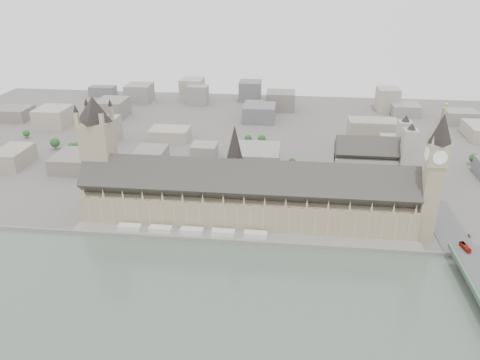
# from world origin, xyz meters

# --- Properties ---
(ground) EXTENTS (900.00, 900.00, 0.00)m
(ground) POSITION_xyz_m (0.00, 0.00, 0.00)
(ground) COLOR #595651
(ground) RESTS_ON ground
(embankment_wall) EXTENTS (600.00, 1.50, 3.00)m
(embankment_wall) POSITION_xyz_m (0.00, -15.00, 1.50)
(embankment_wall) COLOR gray
(embankment_wall) RESTS_ON ground
(river_terrace) EXTENTS (270.00, 15.00, 2.00)m
(river_terrace) POSITION_xyz_m (0.00, -7.50, 1.00)
(river_terrace) COLOR gray
(river_terrace) RESTS_ON ground
(terrace_tents) EXTENTS (118.00, 7.00, 4.00)m
(terrace_tents) POSITION_xyz_m (-40.00, -7.00, 4.00)
(terrace_tents) COLOR silver
(terrace_tents) RESTS_ON river_terrace
(palace_of_westminster) EXTENTS (265.00, 40.73, 55.44)m
(palace_of_westminster) POSITION_xyz_m (0.00, 19.70, 22.71)
(palace_of_westminster) COLOR tan
(palace_of_westminster) RESTS_ON ground
(elizabeth_tower) EXTENTS (17.00, 17.00, 107.50)m
(elizabeth_tower) POSITION_xyz_m (138.00, 8.00, 58.09)
(elizabeth_tower) COLOR tan
(elizabeth_tower) RESTS_ON ground
(victoria_tower) EXTENTS (30.00, 30.00, 100.00)m
(victoria_tower) POSITION_xyz_m (-122.00, 26.00, 55.20)
(victoria_tower) COLOR tan
(victoria_tower) RESTS_ON ground
(central_tower) EXTENTS (13.00, 13.00, 48.00)m
(central_tower) POSITION_xyz_m (-10.00, 26.00, 57.92)
(central_tower) COLOR gray
(central_tower) RESTS_ON ground
(westminster_abbey) EXTENTS (68.00, 36.00, 64.00)m
(westminster_abbey) POSITION_xyz_m (110.92, 95.00, 25.08)
(westminster_abbey) COLOR #9E9A8E
(westminster_abbey) RESTS_ON ground
(city_skyline_inland) EXTENTS (720.00, 360.00, 38.00)m
(city_skyline_inland) POSITION_xyz_m (0.00, 245.00, 19.00)
(city_skyline_inland) COLOR gray
(city_skyline_inland) RESTS_ON ground
(park_trees) EXTENTS (110.00, 30.00, 15.00)m
(park_trees) POSITION_xyz_m (-10.00, 60.00, 7.50)
(park_trees) COLOR #1C4418
(park_trees) RESTS_ON ground
(red_bus_north) EXTENTS (5.13, 12.65, 3.43)m
(red_bus_north) POSITION_xyz_m (158.96, -20.81, 11.97)
(red_bus_north) COLOR #B22514
(red_bus_north) RESTS_ON westminster_bridge
(car_approach) EXTENTS (2.00, 4.67, 1.34)m
(car_approach) POSITION_xyz_m (167.76, -3.11, 10.92)
(car_approach) COLOR gray
(car_approach) RESTS_ON westminster_bridge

